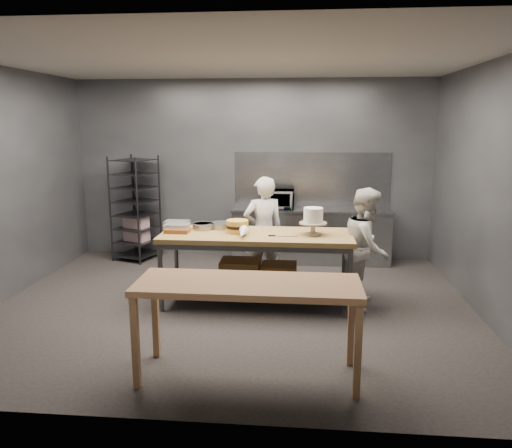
{
  "coord_description": "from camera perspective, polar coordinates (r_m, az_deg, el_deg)",
  "views": [
    {
      "loc": [
        0.85,
        -5.93,
        2.29
      ],
      "look_at": [
        0.28,
        0.1,
        1.05
      ],
      "focal_mm": 35.0,
      "sensor_mm": 36.0,
      "label": 1
    }
  ],
  "objects": [
    {
      "name": "near_counter",
      "position": [
        4.48,
        -0.92,
        -7.69
      ],
      "size": [
        2.0,
        0.7,
        0.9
      ],
      "color": "brown",
      "rests_on": "ground"
    },
    {
      "name": "chef_behind",
      "position": [
        7.0,
        0.85,
        -0.89
      ],
      "size": [
        0.66,
        0.54,
        1.56
      ],
      "primitive_type": "imported",
      "rotation": [
        0.0,
        0.0,
        3.48
      ],
      "color": "silver",
      "rests_on": "ground"
    },
    {
      "name": "layer_cake",
      "position": [
        6.3,
        -2.14,
        -0.27
      ],
      "size": [
        0.28,
        0.28,
        0.16
      ],
      "color": "#E6C649",
      "rests_on": "work_table"
    },
    {
      "name": "cake_pans",
      "position": [
        6.56,
        -6.35,
        -0.23
      ],
      "size": [
        0.86,
        0.44,
        0.07
      ],
      "color": "gray",
      "rests_on": "work_table"
    },
    {
      "name": "ground",
      "position": [
        6.42,
        -2.62,
        -9.36
      ],
      "size": [
        6.0,
        6.0,
        0.0
      ],
      "primitive_type": "plane",
      "color": "black",
      "rests_on": "ground"
    },
    {
      "name": "work_table",
      "position": [
        6.36,
        0.05,
        -4.11
      ],
      "size": [
        2.4,
        0.9,
        0.92
      ],
      "color": "brown",
      "rests_on": "ground"
    },
    {
      "name": "frosted_cake_stand",
      "position": [
        6.18,
        6.55,
        0.7
      ],
      "size": [
        0.34,
        0.34,
        0.34
      ],
      "color": "#A89D86",
      "rests_on": "work_table"
    },
    {
      "name": "back_counter",
      "position": [
        8.32,
        6.28,
        -1.28
      ],
      "size": [
        2.6,
        0.6,
        0.9
      ],
      "color": "slate",
      "rests_on": "ground"
    },
    {
      "name": "splashback_panel",
      "position": [
        8.47,
        6.38,
        5.11
      ],
      "size": [
        2.6,
        0.02,
        0.9
      ],
      "primitive_type": "cube",
      "color": "slate",
      "rests_on": "back_counter"
    },
    {
      "name": "back_wall",
      "position": [
        8.51,
        -0.38,
        6.23
      ],
      "size": [
        6.0,
        0.04,
        3.0
      ],
      "primitive_type": "cube",
      "color": "#4C4F54",
      "rests_on": "ground"
    },
    {
      "name": "chef_right",
      "position": [
        6.4,
        12.53,
        -2.63
      ],
      "size": [
        0.73,
        0.85,
        1.5
      ],
      "primitive_type": "imported",
      "rotation": [
        0.0,
        0.0,
        1.32
      ],
      "color": "silver",
      "rests_on": "ground"
    },
    {
      "name": "piping_bag",
      "position": [
        6.01,
        -1.56,
        -1.05
      ],
      "size": [
        0.13,
        0.38,
        0.12
      ],
      "primitive_type": "cone",
      "rotation": [
        1.57,
        0.0,
        0.02
      ],
      "color": "white",
      "rests_on": "work_table"
    },
    {
      "name": "speed_rack",
      "position": [
        8.62,
        -13.6,
        1.66
      ],
      "size": [
        0.78,
        0.81,
        1.75
      ],
      "color": "black",
      "rests_on": "ground"
    },
    {
      "name": "offset_spatula",
      "position": [
        6.1,
        2.65,
        -1.38
      ],
      "size": [
        0.36,
        0.02,
        0.02
      ],
      "color": "slate",
      "rests_on": "work_table"
    },
    {
      "name": "pastry_clamshells",
      "position": [
        6.48,
        -9.01,
        -0.28
      ],
      "size": [
        0.36,
        0.41,
        0.11
      ],
      "color": "#A85F21",
      "rests_on": "work_table"
    },
    {
      "name": "microwave",
      "position": [
        8.22,
        2.45,
        2.87
      ],
      "size": [
        0.54,
        0.37,
        0.3
      ],
      "primitive_type": "imported",
      "color": "black",
      "rests_on": "back_counter"
    }
  ]
}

